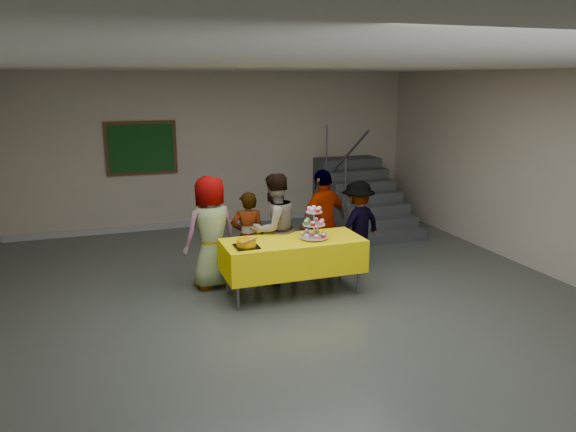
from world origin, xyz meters
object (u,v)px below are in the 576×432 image
schoolchild_a (211,232)px  schoolchild_c (274,229)px  cupcake_stand (314,226)px  schoolchild_b (248,237)px  schoolchild_e (358,224)px  bear_cake (246,243)px  schoolchild_d (324,223)px  bake_table (293,255)px  noticeboard (141,148)px  staircase (359,200)px

schoolchild_a → schoolchild_c: size_ratio=1.00×
cupcake_stand → schoolchild_c: schoolchild_c is taller
cupcake_stand → schoolchild_b: 1.06m
schoolchild_e → schoolchild_b: bearing=-16.1°
bear_cake → schoolchild_d: size_ratio=0.23×
bear_cake → bake_table: bearing=10.1°
schoolchild_b → schoolchild_c: 0.39m
schoolchild_c → schoolchild_e: 1.46m
noticeboard → bake_table: bearing=-68.8°
cupcake_stand → schoolchild_a: schoolchild_a is taller
schoolchild_d → staircase: (1.84, 2.56, -0.31)m
schoolchild_a → bear_cake: bearing=93.1°
bake_table → schoolchild_b: (-0.43, 0.68, 0.11)m
bake_table → noticeboard: bearing=111.2°
cupcake_stand → schoolchild_e: 1.38m
schoolchild_c → schoolchild_d: (0.79, 0.09, 0.00)m
cupcake_stand → schoolchild_a: 1.45m
schoolchild_a → noticeboard: noticeboard is taller
schoolchild_a → staircase: staircase is taller
schoolchild_b → noticeboard: (-1.13, 3.34, 0.94)m
cupcake_stand → noticeboard: 4.52m
schoolchild_b → schoolchild_e: bearing=-166.0°
bake_table → schoolchild_c: bearing=99.4°
schoolchild_a → noticeboard: bearing=-97.1°
bear_cake → schoolchild_a: size_ratio=0.23×
schoolchild_b → schoolchild_c: size_ratio=0.84×
staircase → bear_cake: bearing=-134.3°
schoolchild_e → staircase: staircase is taller
schoolchild_c → schoolchild_e: schoolchild_c is taller
bear_cake → noticeboard: bearing=102.1°
schoolchild_a → staircase: (3.52, 2.51, -0.30)m
schoolchild_b → schoolchild_e: schoolchild_e is taller
bake_table → schoolchild_a: (-0.97, 0.67, 0.23)m
schoolchild_b → noticeboard: 3.65m
staircase → cupcake_stand: bearing=-125.0°
schoolchild_c → staircase: bearing=-154.2°
bear_cake → schoolchild_e: 2.21m
schoolchild_c → noticeboard: size_ratio=1.22×
bear_cake → schoolchild_a: schoolchild_a is taller
cupcake_stand → noticeboard: bearing=114.3°
schoolchild_b → staircase: 3.90m
bake_table → schoolchild_b: size_ratio=1.42×
staircase → schoolchild_e: bearing=-116.6°
staircase → schoolchild_b: bearing=-140.0°
bake_table → schoolchild_c: (-0.09, 0.54, 0.24)m
cupcake_stand → schoolchild_c: 0.72m
cupcake_stand → schoolchild_c: bearing=121.9°
schoolchild_b → cupcake_stand: bearing=145.0°
cupcake_stand → schoolchild_e: (1.06, 0.83, -0.28)m
bear_cake → staircase: staircase is taller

